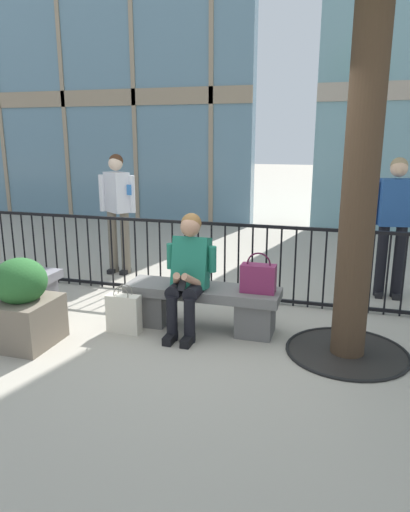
{
  "coord_description": "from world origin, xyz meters",
  "views": [
    {
      "loc": [
        1.35,
        -4.41,
        1.95
      ],
      "look_at": [
        0.0,
        0.1,
        0.75
      ],
      "focal_mm": 33.09,
      "sensor_mm": 36.0,
      "label": 1
    }
  ],
  "objects": [
    {
      "name": "bystander_at_railing",
      "position": [
        1.93,
        1.63,
        1.0
      ],
      "size": [
        0.55,
        0.29,
        1.71
      ],
      "color": "black",
      "rests_on": "ground"
    },
    {
      "name": "ground_plane",
      "position": [
        0.0,
        0.0,
        0.0
      ],
      "size": [
        60.0,
        60.0,
        0.0
      ],
      "primitive_type": "plane",
      "color": "#A8A091"
    },
    {
      "name": "stone_bench",
      "position": [
        0.0,
        0.0,
        0.27
      ],
      "size": [
        1.6,
        0.44,
        0.45
      ],
      "color": "slate",
      "rests_on": "ground"
    },
    {
      "name": "handbag_on_bench",
      "position": [
        0.58,
        -0.01,
        0.6
      ],
      "size": [
        0.34,
        0.16,
        0.4
      ],
      "color": "#7A234C",
      "rests_on": "stone_bench"
    },
    {
      "name": "building_facade_left",
      "position": [
        -6.07,
        5.97,
        4.51
      ],
      "size": [
        10.83,
        0.43,
        9.0
      ],
      "color": "slate",
      "rests_on": "ground"
    },
    {
      "name": "planter",
      "position": [
        -1.53,
        -0.86,
        0.39
      ],
      "size": [
        0.59,
        0.59,
        0.85
      ],
      "color": "#726656",
      "rests_on": "ground"
    },
    {
      "name": "plaza_railing",
      "position": [
        -0.0,
        0.94,
        0.48
      ],
      "size": [
        7.75,
        0.04,
        0.95
      ],
      "color": "black",
      "rests_on": "ground"
    },
    {
      "name": "seated_person_with_phone",
      "position": [
        -0.1,
        -0.13,
        0.65
      ],
      "size": [
        0.52,
        0.66,
        1.21
      ],
      "color": "black",
      "rests_on": "ground"
    },
    {
      "name": "bystander_further_back",
      "position": [
        -1.76,
        1.64,
        1.0
      ],
      "size": [
        0.55,
        0.4,
        1.71
      ],
      "color": "#6B6051",
      "rests_on": "ground"
    },
    {
      "name": "shopping_bag",
      "position": [
        -0.73,
        -0.34,
        0.2
      ],
      "size": [
        0.34,
        0.13,
        0.5
      ],
      "color": "beige",
      "rests_on": "ground"
    }
  ]
}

